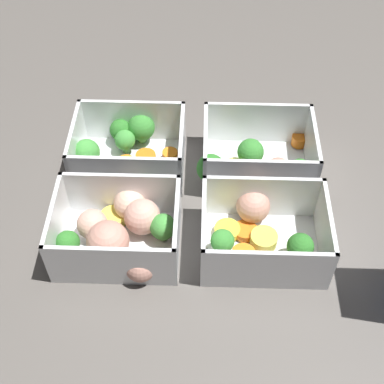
{
  "coord_description": "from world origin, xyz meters",
  "views": [
    {
      "loc": [
        -0.01,
        0.45,
        0.56
      ],
      "look_at": [
        0.0,
        0.0,
        0.02
      ],
      "focal_mm": 50.0,
      "sensor_mm": 36.0,
      "label": 1
    }
  ],
  "objects_px": {
    "container_near_left": "(256,159)",
    "container_near_right": "(129,150)",
    "container_far_right": "(121,231)",
    "container_far_left": "(260,232)"
  },
  "relations": [
    {
      "from": "container_near_left",
      "to": "container_near_right",
      "type": "distance_m",
      "value": 0.18
    },
    {
      "from": "container_far_right",
      "to": "container_near_left",
      "type": "bearing_deg",
      "value": -143.72
    },
    {
      "from": "container_far_left",
      "to": "container_far_right",
      "type": "relative_size",
      "value": 1.0
    },
    {
      "from": "container_near_right",
      "to": "container_far_left",
      "type": "xyz_separation_m",
      "value": [
        -0.18,
        0.13,
        -0.0
      ]
    },
    {
      "from": "container_near_right",
      "to": "container_far_left",
      "type": "height_order",
      "value": "same"
    },
    {
      "from": "container_near_right",
      "to": "container_far_right",
      "type": "relative_size",
      "value": 1.0
    },
    {
      "from": "container_far_left",
      "to": "container_far_right",
      "type": "height_order",
      "value": "same"
    },
    {
      "from": "container_near_right",
      "to": "container_far_left",
      "type": "relative_size",
      "value": 1.0
    },
    {
      "from": "container_near_right",
      "to": "container_far_left",
      "type": "distance_m",
      "value": 0.22
    },
    {
      "from": "container_near_left",
      "to": "container_far_left",
      "type": "bearing_deg",
      "value": 89.77
    }
  ]
}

